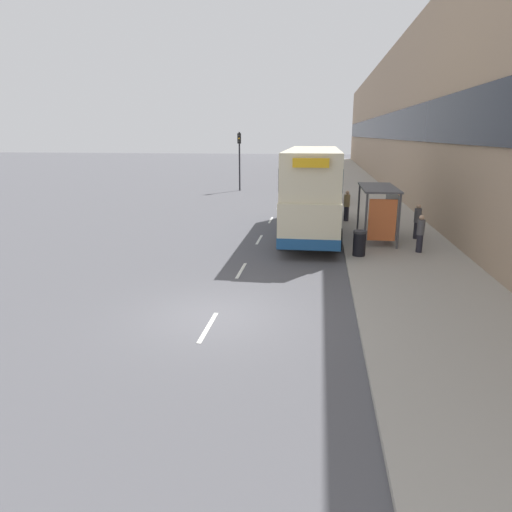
# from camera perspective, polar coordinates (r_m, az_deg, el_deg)

# --- Properties ---
(ground_plane) EXTENTS (220.00, 220.00, 0.00)m
(ground_plane) POSITION_cam_1_polar(r_m,az_deg,el_deg) (13.15, -5.18, -7.48)
(ground_plane) COLOR #515156
(pavement) EXTENTS (5.00, 93.00, 0.14)m
(pavement) POSITION_cam_1_polar(r_m,az_deg,el_deg) (50.71, 12.12, 9.06)
(pavement) COLOR #A39E93
(pavement) RESTS_ON ground_plane
(terrace_facade) EXTENTS (3.10, 93.00, 12.72)m
(terrace_facade) POSITION_cam_1_polar(r_m,az_deg,el_deg) (50.93, 17.18, 15.86)
(terrace_facade) COLOR #9E846B
(terrace_facade) RESTS_ON ground_plane
(lane_mark_0) EXTENTS (0.12, 2.00, 0.01)m
(lane_mark_0) POSITION_cam_1_polar(r_m,az_deg,el_deg) (12.44, -6.01, -8.83)
(lane_mark_0) COLOR silver
(lane_mark_0) RESTS_ON ground_plane
(lane_mark_1) EXTENTS (0.12, 2.00, 0.01)m
(lane_mark_1) POSITION_cam_1_polar(r_m,az_deg,el_deg) (17.32, -1.86, -1.82)
(lane_mark_1) COLOR silver
(lane_mark_1) RESTS_ON ground_plane
(lane_mark_2) EXTENTS (0.12, 2.00, 0.01)m
(lane_mark_2) POSITION_cam_1_polar(r_m,az_deg,el_deg) (22.39, 0.41, 2.07)
(lane_mark_2) COLOR silver
(lane_mark_2) RESTS_ON ground_plane
(lane_mark_3) EXTENTS (0.12, 2.00, 0.01)m
(lane_mark_3) POSITION_cam_1_polar(r_m,az_deg,el_deg) (27.56, 1.85, 4.51)
(lane_mark_3) COLOR silver
(lane_mark_3) RESTS_ON ground_plane
(lane_mark_4) EXTENTS (0.12, 2.00, 0.01)m
(lane_mark_4) POSITION_cam_1_polar(r_m,az_deg,el_deg) (32.76, 2.83, 6.18)
(lane_mark_4) COLOR silver
(lane_mark_4) RESTS_ON ground_plane
(bus_shelter) EXTENTS (1.60, 4.20, 2.48)m
(bus_shelter) POSITION_cam_1_polar(r_m,az_deg,el_deg) (22.19, 15.51, 6.32)
(bus_shelter) COLOR #4C4C51
(bus_shelter) RESTS_ON ground_plane
(double_decker_bus_near) EXTENTS (2.85, 11.26, 4.30)m
(double_decker_bus_near) POSITION_cam_1_polar(r_m,az_deg,el_deg) (23.63, 7.03, 8.25)
(double_decker_bus_near) COLOR beige
(double_decker_bus_near) RESTS_ON ground_plane
(car_0) EXTENTS (2.05, 4.31, 1.71)m
(car_0) POSITION_cam_1_polar(r_m,az_deg,el_deg) (48.63, 7.29, 9.96)
(car_0) COLOR black
(car_0) RESTS_ON ground_plane
(car_1) EXTENTS (1.97, 4.51, 1.65)m
(car_1) POSITION_cam_1_polar(r_m,az_deg,el_deg) (77.26, 7.95, 11.74)
(car_1) COLOR #4C5156
(car_1) RESTS_ON ground_plane
(car_2) EXTENTS (2.03, 4.13, 1.77)m
(car_2) POSITION_cam_1_polar(r_m,az_deg,el_deg) (34.99, 8.46, 8.03)
(car_2) COLOR silver
(car_2) RESTS_ON ground_plane
(car_3) EXTENTS (2.04, 4.47, 1.79)m
(car_3) POSITION_cam_1_polar(r_m,az_deg,el_deg) (60.97, 7.82, 10.97)
(car_3) COLOR silver
(car_3) RESTS_ON ground_plane
(pedestrian_at_shelter) EXTENTS (0.35, 0.35, 1.75)m
(pedestrian_at_shelter) POSITION_cam_1_polar(r_m,az_deg,el_deg) (26.96, 11.27, 6.21)
(pedestrian_at_shelter) COLOR #23232D
(pedestrian_at_shelter) RESTS_ON ground_plane
(pedestrian_1) EXTENTS (0.33, 0.33, 1.67)m
(pedestrian_1) POSITION_cam_1_polar(r_m,az_deg,el_deg) (23.17, 19.52, 4.14)
(pedestrian_1) COLOR #23232D
(pedestrian_1) RESTS_ON ground_plane
(pedestrian_2) EXTENTS (0.32, 0.32, 1.60)m
(pedestrian_2) POSITION_cam_1_polar(r_m,az_deg,el_deg) (20.50, 19.85, 2.68)
(pedestrian_2) COLOR #23232D
(pedestrian_2) RESTS_ON ground_plane
(litter_bin) EXTENTS (0.55, 0.55, 1.05)m
(litter_bin) POSITION_cam_1_polar(r_m,az_deg,el_deg) (19.27, 12.80, 1.59)
(litter_bin) COLOR black
(litter_bin) RESTS_ON ground_plane
(traffic_light_far_kerb) EXTENTS (0.30, 0.32, 5.20)m
(traffic_light_far_kerb) POSITION_cam_1_polar(r_m,az_deg,el_deg) (42.08, -2.09, 12.89)
(traffic_light_far_kerb) COLOR black
(traffic_light_far_kerb) RESTS_ON ground_plane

